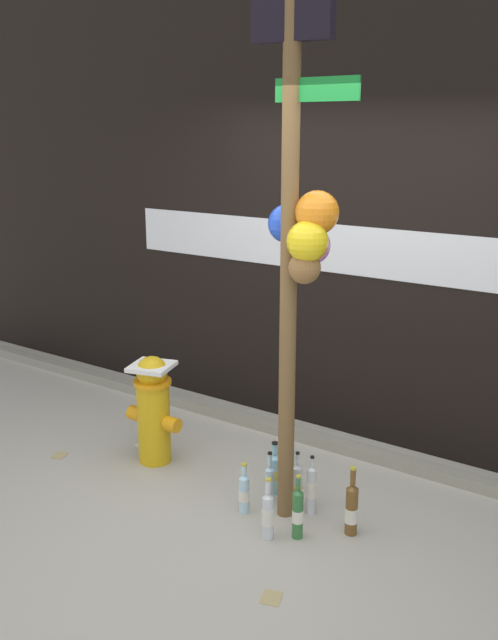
{
  "coord_description": "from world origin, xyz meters",
  "views": [
    {
      "loc": [
        2.1,
        -3.01,
        2.29
      ],
      "look_at": [
        -0.13,
        0.24,
        1.19
      ],
      "focal_mm": 39.02,
      "sensor_mm": 36.0,
      "label": 1
    }
  ],
  "objects_px": {
    "bottle_4": "(244,492)",
    "bottle_7": "(297,485)",
    "bottle_5": "(270,482)",
    "bottle_6": "(298,513)",
    "bottle_3": "(275,472)",
    "bottle_8": "(268,514)",
    "bottle_0": "(311,489)",
    "memorial_post": "(301,216)",
    "bottle_2": "(290,466)",
    "fire_hydrant": "(153,407)",
    "bottle_1": "(352,509)"
  },
  "relations": [
    {
      "from": "bottle_4",
      "to": "bottle_7",
      "type": "height_order",
      "value": "bottle_7"
    },
    {
      "from": "bottle_5",
      "to": "bottle_6",
      "type": "bearing_deg",
      "value": -35.09
    },
    {
      "from": "bottle_4",
      "to": "bottle_3",
      "type": "bearing_deg",
      "value": 84.62
    },
    {
      "from": "bottle_3",
      "to": "bottle_8",
      "type": "height_order",
      "value": "bottle_8"
    },
    {
      "from": "bottle_0",
      "to": "bottle_3",
      "type": "relative_size",
      "value": 1.08
    },
    {
      "from": "memorial_post",
      "to": "bottle_7",
      "type": "relative_size",
      "value": 8.52
    },
    {
      "from": "bottle_8",
      "to": "bottle_3",
      "type": "bearing_deg",
      "value": 118.2
    },
    {
      "from": "bottle_2",
      "to": "memorial_post",
      "type": "bearing_deg",
      "value": -52.85
    },
    {
      "from": "bottle_3",
      "to": "bottle_7",
      "type": "bearing_deg",
      "value": -12.96
    },
    {
      "from": "fire_hydrant",
      "to": "bottle_3",
      "type": "xyz_separation_m",
      "value": [
        0.94,
        0.1,
        -0.26
      ]
    },
    {
      "from": "bottle_0",
      "to": "bottle_5",
      "type": "xyz_separation_m",
      "value": [
        -0.29,
        -0.03,
        -0.03
      ]
    },
    {
      "from": "bottle_3",
      "to": "bottle_7",
      "type": "distance_m",
      "value": 0.2
    },
    {
      "from": "fire_hydrant",
      "to": "bottle_3",
      "type": "bearing_deg",
      "value": 5.85
    },
    {
      "from": "bottle_0",
      "to": "bottle_2",
      "type": "distance_m",
      "value": 0.34
    },
    {
      "from": "bottle_0",
      "to": "bottle_8",
      "type": "height_order",
      "value": "bottle_0"
    },
    {
      "from": "bottle_1",
      "to": "bottle_7",
      "type": "bearing_deg",
      "value": 166.75
    },
    {
      "from": "bottle_1",
      "to": "bottle_6",
      "type": "xyz_separation_m",
      "value": [
        -0.24,
        -0.21,
        -0.0
      ]
    },
    {
      "from": "bottle_0",
      "to": "bottle_1",
      "type": "bearing_deg",
      "value": -11.75
    },
    {
      "from": "memorial_post",
      "to": "bottle_5",
      "type": "distance_m",
      "value": 1.7
    },
    {
      "from": "bottle_0",
      "to": "bottle_7",
      "type": "distance_m",
      "value": 0.13
    },
    {
      "from": "bottle_3",
      "to": "bottle_5",
      "type": "height_order",
      "value": "bottle_3"
    },
    {
      "from": "bottle_3",
      "to": "bottle_6",
      "type": "xyz_separation_m",
      "value": [
        0.38,
        -0.35,
        0.01
      ]
    },
    {
      "from": "fire_hydrant",
      "to": "bottle_2",
      "type": "height_order",
      "value": "fire_hydrant"
    },
    {
      "from": "bottle_4",
      "to": "bottle_0",
      "type": "bearing_deg",
      "value": 32.4
    },
    {
      "from": "fire_hydrant",
      "to": "bottle_2",
      "type": "distance_m",
      "value": 1.04
    },
    {
      "from": "memorial_post",
      "to": "bottle_1",
      "type": "xyz_separation_m",
      "value": [
        0.38,
        -0.0,
        -1.66
      ]
    },
    {
      "from": "bottle_1",
      "to": "bottle_8",
      "type": "relative_size",
      "value": 1.12
    },
    {
      "from": "fire_hydrant",
      "to": "bottle_7",
      "type": "bearing_deg",
      "value": 2.61
    },
    {
      "from": "bottle_1",
      "to": "bottle_7",
      "type": "height_order",
      "value": "bottle_1"
    },
    {
      "from": "bottle_1",
      "to": "bottle_6",
      "type": "distance_m",
      "value": 0.32
    },
    {
      "from": "bottle_4",
      "to": "bottle_6",
      "type": "relative_size",
      "value": 0.83
    },
    {
      "from": "bottle_6",
      "to": "memorial_post",
      "type": "bearing_deg",
      "value": 124.04
    },
    {
      "from": "bottle_2",
      "to": "bottle_3",
      "type": "distance_m",
      "value": 0.12
    },
    {
      "from": "fire_hydrant",
      "to": "bottle_4",
      "type": "relative_size",
      "value": 2.38
    },
    {
      "from": "bottle_3",
      "to": "bottle_0",
      "type": "bearing_deg",
      "value": -14.48
    },
    {
      "from": "fire_hydrant",
      "to": "bottle_6",
      "type": "distance_m",
      "value": 1.37
    },
    {
      "from": "fire_hydrant",
      "to": "bottle_1",
      "type": "bearing_deg",
      "value": -1.78
    },
    {
      "from": "bottle_1",
      "to": "bottle_6",
      "type": "relative_size",
      "value": 1.08
    },
    {
      "from": "bottle_2",
      "to": "bottle_7",
      "type": "distance_m",
      "value": 0.22
    },
    {
      "from": "bottle_5",
      "to": "bottle_0",
      "type": "bearing_deg",
      "value": 5.41
    },
    {
      "from": "bottle_2",
      "to": "bottle_8",
      "type": "distance_m",
      "value": 0.61
    },
    {
      "from": "bottle_0",
      "to": "bottle_7",
      "type": "height_order",
      "value": "bottle_0"
    },
    {
      "from": "bottle_1",
      "to": "fire_hydrant",
      "type": "bearing_deg",
      "value": 178.22
    },
    {
      "from": "bottle_0",
      "to": "bottle_3",
      "type": "xyz_separation_m",
      "value": [
        -0.32,
        0.08,
        -0.02
      ]
    },
    {
      "from": "bottle_3",
      "to": "memorial_post",
      "type": "bearing_deg",
      "value": -30.57
    },
    {
      "from": "memorial_post",
      "to": "fire_hydrant",
      "type": "bearing_deg",
      "value": 177.86
    },
    {
      "from": "bottle_2",
      "to": "bottle_8",
      "type": "xyz_separation_m",
      "value": [
        0.2,
        -0.57,
        0.0
      ]
    },
    {
      "from": "memorial_post",
      "to": "bottle_3",
      "type": "xyz_separation_m",
      "value": [
        -0.24,
        0.14,
        -1.68
      ]
    },
    {
      "from": "bottle_1",
      "to": "bottle_3",
      "type": "distance_m",
      "value": 0.64
    },
    {
      "from": "bottle_4",
      "to": "bottle_8",
      "type": "relative_size",
      "value": 0.86
    }
  ]
}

